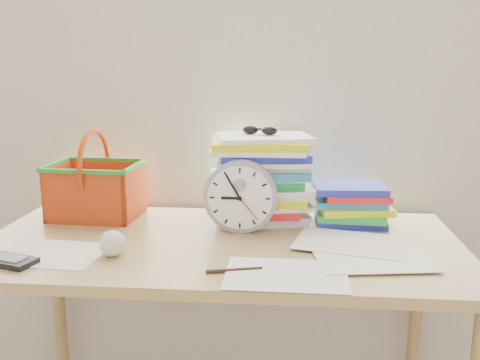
# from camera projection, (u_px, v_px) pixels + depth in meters

# --- Properties ---
(curtain) EXTENTS (2.40, 0.01, 2.50)m
(curtain) POSITION_uv_depth(u_px,v_px,m) (233.00, 51.00, 1.82)
(curtain) COLOR beige
(curtain) RESTS_ON room_shell
(desk) EXTENTS (1.40, 0.70, 0.75)m
(desk) POSITION_uv_depth(u_px,v_px,m) (221.00, 265.00, 1.58)
(desk) COLOR #9A7F48
(desk) RESTS_ON ground
(paper_stack) EXTENTS (0.35, 0.30, 0.28)m
(paper_stack) POSITION_uv_depth(u_px,v_px,m) (261.00, 178.00, 1.75)
(paper_stack) COLOR white
(paper_stack) RESTS_ON desk
(clock) EXTENTS (0.22, 0.04, 0.22)m
(clock) POSITION_uv_depth(u_px,v_px,m) (241.00, 196.00, 1.63)
(clock) COLOR gray
(clock) RESTS_ON desk
(sunglasses) EXTENTS (0.16, 0.15, 0.03)m
(sunglasses) POSITION_uv_depth(u_px,v_px,m) (260.00, 130.00, 1.73)
(sunglasses) COLOR black
(sunglasses) RESTS_ON paper_stack
(book_stack) EXTENTS (0.25, 0.19, 0.13)m
(book_stack) POSITION_uv_depth(u_px,v_px,m) (352.00, 204.00, 1.73)
(book_stack) COLOR white
(book_stack) RESTS_ON desk
(basket) EXTENTS (0.30, 0.24, 0.29)m
(basket) POSITION_uv_depth(u_px,v_px,m) (95.00, 174.00, 1.79)
(basket) COLOR #D24814
(basket) RESTS_ON desk
(crumpled_ball) EXTENTS (0.07, 0.07, 0.07)m
(crumpled_ball) POSITION_uv_depth(u_px,v_px,m) (112.00, 243.00, 1.44)
(crumpled_ball) COLOR silver
(crumpled_ball) RESTS_ON desk
(pen) EXTENTS (0.14, 0.04, 0.01)m
(pen) POSITION_uv_depth(u_px,v_px,m) (234.00, 270.00, 1.33)
(pen) COLOR black
(pen) RESTS_ON desk
(calculator) EXTENTS (0.17, 0.12, 0.02)m
(calculator) POSITION_uv_depth(u_px,v_px,m) (7.00, 261.00, 1.39)
(calculator) COLOR black
(calculator) RESTS_ON desk
(scattered_papers) EXTENTS (1.26, 0.42, 0.02)m
(scattered_papers) POSITION_uv_depth(u_px,v_px,m) (221.00, 239.00, 1.56)
(scattered_papers) COLOR white
(scattered_papers) RESTS_ON desk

